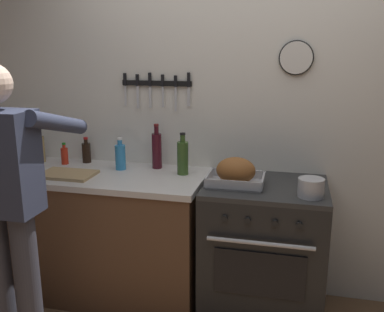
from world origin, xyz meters
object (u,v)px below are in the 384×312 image
at_px(saucepan, 311,188).
at_px(bottle_hot_sauce, 65,155).
at_px(person_cook, 7,195).
at_px(bottle_soy_sauce, 86,152).
at_px(cutting_board, 67,174).
at_px(roasting_pan, 236,173).
at_px(bottle_vinegar, 41,148).
at_px(bottle_olive_oil, 183,157).
at_px(stove, 263,250).
at_px(bottle_wine_red, 157,150).
at_px(bottle_dish_soap, 120,156).

bearing_deg(saucepan, bottle_hot_sauce, 169.64).
height_order(person_cook, bottle_soy_sauce, person_cook).
bearing_deg(person_cook, bottle_soy_sauce, -10.71).
relative_size(person_cook, saucepan, 11.14).
height_order(saucepan, bottle_hot_sauce, bottle_hot_sauce).
distance_m(person_cook, bottle_hot_sauce, 0.84).
distance_m(cutting_board, bottle_hot_sauce, 0.32).
relative_size(roasting_pan, bottle_hot_sauce, 2.20).
relative_size(saucepan, bottle_soy_sauce, 0.78).
xyz_separation_m(bottle_vinegar, bottle_hot_sauce, (0.20, -0.02, -0.04)).
xyz_separation_m(saucepan, bottle_soy_sauce, (-1.61, 0.40, 0.02)).
bearing_deg(bottle_olive_oil, person_cook, -135.49).
distance_m(stove, bottle_wine_red, 1.00).
relative_size(bottle_vinegar, bottle_olive_oil, 0.88).
bearing_deg(bottle_dish_soap, stove, -6.29).
bearing_deg(bottle_hot_sauce, stove, -5.85).
relative_size(bottle_soy_sauce, bottle_olive_oil, 0.67).
relative_size(roasting_pan, saucepan, 2.36).
bearing_deg(bottle_hot_sauce, bottle_vinegar, 175.32).
bearing_deg(bottle_hot_sauce, cutting_board, -57.66).
distance_m(roasting_pan, bottle_dish_soap, 0.85).
height_order(roasting_pan, saucepan, roasting_pan).
relative_size(person_cook, roasting_pan, 4.72).
bearing_deg(stove, bottle_dish_soap, 173.71).
distance_m(bottle_soy_sauce, bottle_olive_oil, 0.79).
bearing_deg(bottle_wine_red, roasting_pan, -23.62).
height_order(roasting_pan, bottle_soy_sauce, bottle_soy_sauce).
xyz_separation_m(person_cook, cutting_board, (0.05, 0.56, -0.04)).
distance_m(stove, cutting_board, 1.39).
bearing_deg(roasting_pan, bottle_vinegar, 171.56).
relative_size(person_cook, bottle_vinegar, 6.63).
bearing_deg(bottle_dish_soap, bottle_olive_oil, -1.54).
height_order(bottle_wine_red, bottle_soy_sauce, bottle_wine_red).
bearing_deg(cutting_board, bottle_olive_oil, 16.35).
xyz_separation_m(stove, person_cook, (-1.36, -0.68, 0.50)).
xyz_separation_m(bottle_vinegar, bottle_soy_sauce, (0.34, 0.06, -0.03)).
relative_size(roasting_pan, bottle_soy_sauce, 1.84).
height_order(person_cook, bottle_dish_soap, person_cook).
height_order(stove, roasting_pan, roasting_pan).
bearing_deg(roasting_pan, cutting_board, -176.77).
bearing_deg(bottle_vinegar, stove, -5.71).
xyz_separation_m(person_cook, bottle_soy_sauce, (0.01, 0.91, 0.03)).
bearing_deg(bottle_olive_oil, bottle_vinegar, 176.53).
relative_size(stove, bottle_olive_oil, 3.15).
height_order(stove, bottle_olive_oil, bottle_olive_oil).
distance_m(stove, bottle_olive_oil, 0.81).
height_order(stove, bottle_hot_sauce, bottle_hot_sauce).
bearing_deg(bottle_vinegar, bottle_hot_sauce, -4.68).
bearing_deg(bottle_dish_soap, bottle_wine_red, 21.81).
distance_m(saucepan, bottle_dish_soap, 1.31).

